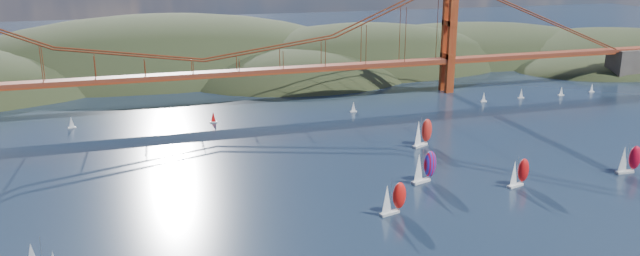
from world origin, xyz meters
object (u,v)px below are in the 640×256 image
object	(u,v)px
racer_1	(519,172)
racer_3	(422,132)
racer_2	(629,159)
racer_0	(393,198)
racer_rwb	(424,166)

from	to	relation	value
racer_1	racer_3	xyz separation A→B (m)	(-9.13, 44.96, 0.75)
racer_1	racer_2	world-z (taller)	racer_2
racer_1	racer_3	bearing A→B (deg)	84.99
racer_1	racer_3	distance (m)	45.89
racer_0	racer_2	distance (m)	84.71
racer_2	racer_1	bearing A→B (deg)	179.65
racer_2	racer_rwb	distance (m)	66.70
racer_1	racer_rwb	distance (m)	27.91
racer_rwb	racer_1	bearing A→B (deg)	-43.12
racer_1	racer_rwb	xyz separation A→B (m)	(-25.29, 11.79, 0.63)
racer_0	racer_2	bearing A→B (deg)	-11.08
racer_rwb	racer_0	bearing A→B (deg)	-152.96
racer_0	racer_1	size ratio (longest dim) A/B	1.02
racer_0	racer_1	distance (m)	44.82
racer_1	racer_2	distance (m)	40.24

